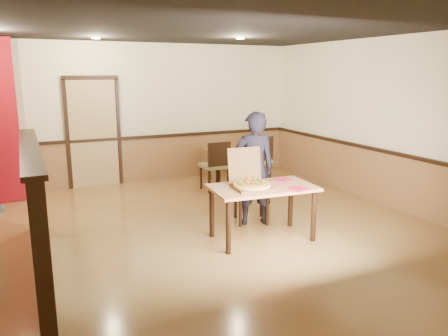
{
  "coord_description": "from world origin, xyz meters",
  "views": [
    {
      "loc": [
        -2.05,
        -5.29,
        2.22
      ],
      "look_at": [
        0.41,
        0.0,
        0.94
      ],
      "focal_mm": 35.0,
      "sensor_mm": 36.0,
      "label": 1
    }
  ],
  "objects_px": {
    "side_chair_left": "(216,164)",
    "condiment": "(227,144)",
    "main_table": "(263,194)",
    "diner_chair": "(250,186)",
    "side_table": "(224,158)",
    "pizza_box": "(250,183)",
    "diner": "(254,169)",
    "side_chair_right": "(258,159)"
  },
  "relations": [
    {
      "from": "main_table",
      "to": "condiment",
      "type": "height_order",
      "value": "condiment"
    },
    {
      "from": "side_chair_right",
      "to": "condiment",
      "type": "bearing_deg",
      "value": -77.04
    },
    {
      "from": "diner_chair",
      "to": "side_table",
      "type": "bearing_deg",
      "value": 90.99
    },
    {
      "from": "diner_chair",
      "to": "side_chair_right",
      "type": "bearing_deg",
      "value": 74.02
    },
    {
      "from": "side_table",
      "to": "diner",
      "type": "bearing_deg",
      "value": -105.18
    },
    {
      "from": "pizza_box",
      "to": "diner_chair",
      "type": "bearing_deg",
      "value": 67.9
    },
    {
      "from": "diner_chair",
      "to": "condiment",
      "type": "bearing_deg",
      "value": 89.03
    },
    {
      "from": "side_chair_left",
      "to": "side_table",
      "type": "relative_size",
      "value": 1.44
    },
    {
      "from": "main_table",
      "to": "side_chair_right",
      "type": "xyz_separation_m",
      "value": [
        1.35,
        2.53,
        -0.08
      ]
    },
    {
      "from": "condiment",
      "to": "side_chair_left",
      "type": "bearing_deg",
      "value": -127.57
    },
    {
      "from": "side_chair_left",
      "to": "pizza_box",
      "type": "relative_size",
      "value": 1.61
    },
    {
      "from": "side_chair_left",
      "to": "main_table",
      "type": "bearing_deg",
      "value": 78.97
    },
    {
      "from": "main_table",
      "to": "side_chair_left",
      "type": "height_order",
      "value": "side_chair_left"
    },
    {
      "from": "main_table",
      "to": "diner_chair",
      "type": "relative_size",
      "value": 1.44
    },
    {
      "from": "side_chair_left",
      "to": "condiment",
      "type": "height_order",
      "value": "side_chair_left"
    },
    {
      "from": "side_table",
      "to": "pizza_box",
      "type": "xyz_separation_m",
      "value": [
        -1.06,
        -3.14,
        0.3
      ]
    },
    {
      "from": "main_table",
      "to": "condiment",
      "type": "relative_size",
      "value": 8.99
    },
    {
      "from": "main_table",
      "to": "side_table",
      "type": "height_order",
      "value": "main_table"
    },
    {
      "from": "main_table",
      "to": "side_chair_left",
      "type": "relative_size",
      "value": 1.49
    },
    {
      "from": "side_chair_right",
      "to": "condiment",
      "type": "distance_m",
      "value": 0.85
    },
    {
      "from": "diner_chair",
      "to": "side_table",
      "type": "relative_size",
      "value": 1.49
    },
    {
      "from": "side_chair_left",
      "to": "condiment",
      "type": "xyz_separation_m",
      "value": [
        0.58,
        0.75,
        0.22
      ]
    },
    {
      "from": "diner_chair",
      "to": "diner",
      "type": "height_order",
      "value": "diner"
    },
    {
      "from": "pizza_box",
      "to": "condiment",
      "type": "height_order",
      "value": "pizza_box"
    },
    {
      "from": "condiment",
      "to": "side_chair_right",
      "type": "bearing_deg",
      "value": -66.12
    },
    {
      "from": "diner_chair",
      "to": "pizza_box",
      "type": "bearing_deg",
      "value": -101.99
    },
    {
      "from": "side_chair_left",
      "to": "diner",
      "type": "bearing_deg",
      "value": 81.63
    },
    {
      "from": "side_table",
      "to": "side_chair_right",
      "type": "bearing_deg",
      "value": -53.33
    },
    {
      "from": "main_table",
      "to": "side_chair_left",
      "type": "distance_m",
      "value": 2.57
    },
    {
      "from": "diner",
      "to": "condiment",
      "type": "bearing_deg",
      "value": -93.03
    },
    {
      "from": "diner_chair",
      "to": "pizza_box",
      "type": "xyz_separation_m",
      "value": [
        -0.4,
        -0.74,
        0.26
      ]
    },
    {
      "from": "main_table",
      "to": "side_chair_right",
      "type": "distance_m",
      "value": 2.87
    },
    {
      "from": "diner_chair",
      "to": "side_chair_left",
      "type": "bearing_deg",
      "value": 99.55
    },
    {
      "from": "main_table",
      "to": "side_chair_left",
      "type": "bearing_deg",
      "value": 84.46
    },
    {
      "from": "side_chair_left",
      "to": "side_chair_right",
      "type": "xyz_separation_m",
      "value": [
        0.91,
        -0.0,
        0.02
      ]
    },
    {
      "from": "condiment",
      "to": "main_table",
      "type": "bearing_deg",
      "value": -107.23
    },
    {
      "from": "side_table",
      "to": "diner",
      "type": "distance_m",
      "value": 2.66
    },
    {
      "from": "side_chair_left",
      "to": "side_table",
      "type": "height_order",
      "value": "side_chair_left"
    },
    {
      "from": "main_table",
      "to": "side_table",
      "type": "distance_m",
      "value": 3.27
    },
    {
      "from": "diner",
      "to": "side_chair_left",
      "type": "bearing_deg",
      "value": -83.16
    },
    {
      "from": "side_chair_right",
      "to": "main_table",
      "type": "bearing_deg",
      "value": 50.95
    },
    {
      "from": "side_chair_right",
      "to": "side_table",
      "type": "distance_m",
      "value": 0.78
    }
  ]
}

